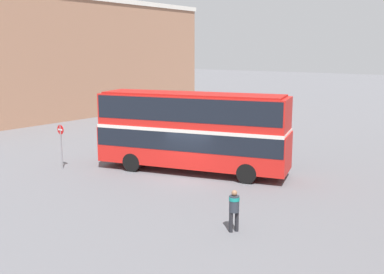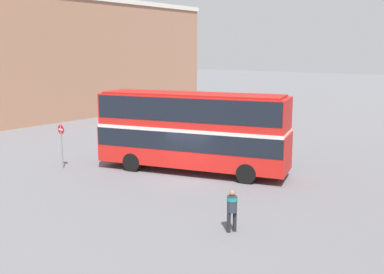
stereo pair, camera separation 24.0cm
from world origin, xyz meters
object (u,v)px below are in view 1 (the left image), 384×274
object	(u,v)px
double_decker_bus	(192,127)
parked_car_kerb_near	(183,118)
pedestrian_foreground	(234,206)
no_entry_sign	(61,140)

from	to	relation	value
double_decker_bus	parked_car_kerb_near	distance (m)	16.02
pedestrian_foreground	parked_car_kerb_near	distance (m)	24.87
double_decker_bus	pedestrian_foreground	bearing A→B (deg)	-58.76
parked_car_kerb_near	no_entry_sign	world-z (taller)	no_entry_sign
no_entry_sign	double_decker_bus	bearing A→B (deg)	33.19
pedestrian_foreground	double_decker_bus	bearing A→B (deg)	-12.11
double_decker_bus	parked_car_kerb_near	size ratio (longest dim) A/B	2.80
double_decker_bus	pedestrian_foreground	xyz separation A→B (m)	(6.77, -5.94, -1.62)
double_decker_bus	parked_car_kerb_near	xyz separation A→B (m)	(-10.48, 11.97, -1.86)
double_decker_bus	parked_car_kerb_near	bearing A→B (deg)	113.74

